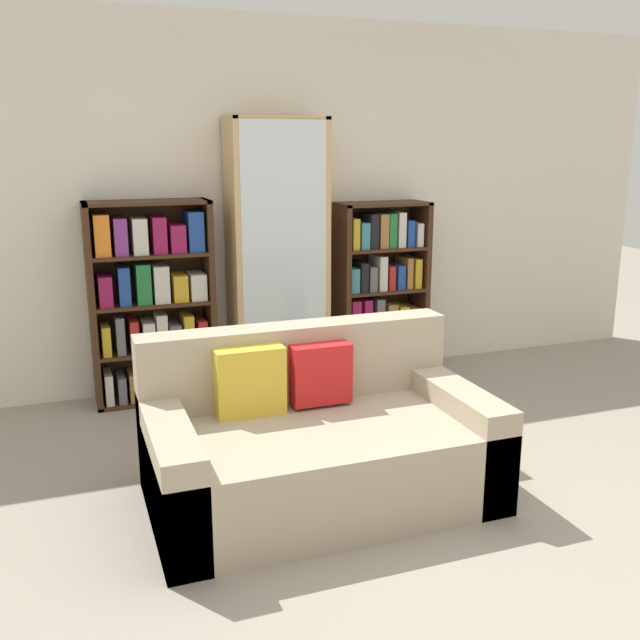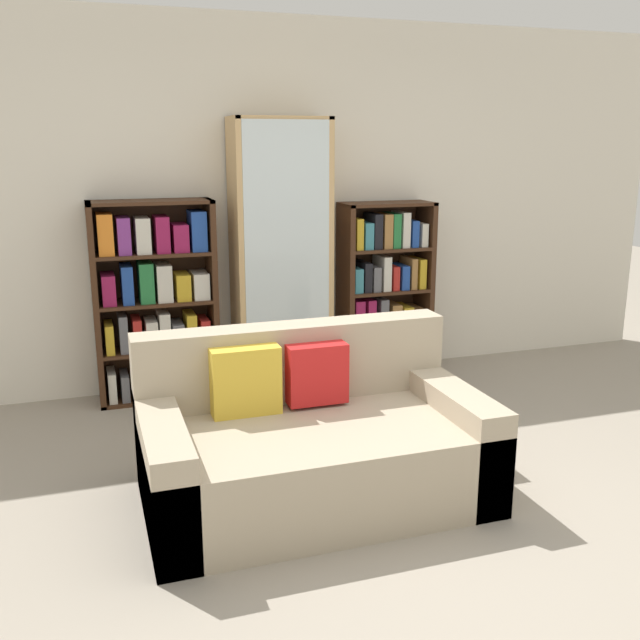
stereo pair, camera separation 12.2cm
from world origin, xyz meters
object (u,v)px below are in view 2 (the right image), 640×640
at_px(display_cabinet, 281,257).
at_px(bookshelf_left, 156,303).
at_px(couch, 311,444).
at_px(wine_bottle, 369,397).
at_px(bookshelf_right, 384,292).

bearing_deg(display_cabinet, bookshelf_left, 179.04).
bearing_deg(display_cabinet, couch, -100.68).
bearing_deg(wine_bottle, bookshelf_right, 61.18).
height_order(couch, bookshelf_right, bookshelf_right).
distance_m(couch, bookshelf_left, 1.92).
bearing_deg(bookshelf_left, wine_bottle, -33.18).
height_order(display_cabinet, wine_bottle, display_cabinet).
distance_m(bookshelf_left, wine_bottle, 1.65).
relative_size(couch, bookshelf_right, 1.26).
bearing_deg(couch, display_cabinet, 79.32).
bearing_deg(bookshelf_right, couch, -123.49).
relative_size(bookshelf_left, display_cabinet, 0.72).
distance_m(bookshelf_left, bookshelf_right, 1.76).
bearing_deg(bookshelf_right, wine_bottle, -118.82).
xyz_separation_m(bookshelf_right, wine_bottle, (-0.47, -0.85, -0.53)).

